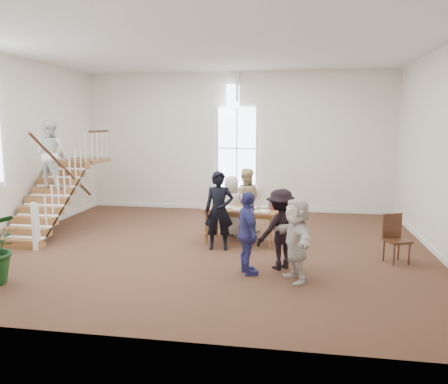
% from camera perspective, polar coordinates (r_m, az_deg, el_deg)
% --- Properties ---
extents(ground, '(10.00, 10.00, 0.00)m').
position_cam_1_polar(ground, '(10.29, -1.69, -7.11)').
color(ground, '#4B2C1D').
rests_on(ground, ground).
extents(room_shell, '(10.49, 10.00, 10.00)m').
position_cam_1_polar(room_shell, '(14.44, 1.65, -0.82)').
color(room_shell, silver).
rests_on(room_shell, ground).
extents(staircase, '(1.10, 4.10, 2.92)m').
position_cam_1_polar(staircase, '(12.24, -21.40, 2.57)').
color(staircase, brown).
rests_on(staircase, ground).
extents(library_table, '(1.93, 1.23, 0.90)m').
position_cam_1_polar(library_table, '(10.47, 2.51, -2.59)').
color(library_table, brown).
rests_on(library_table, ground).
extents(police_officer, '(0.70, 0.50, 1.79)m').
position_cam_1_polar(police_officer, '(9.88, -0.65, -2.44)').
color(police_officer, black).
rests_on(police_officer, ground).
extents(elderly_woman, '(0.76, 0.50, 1.54)m').
position_cam_1_polar(elderly_woman, '(11.10, 0.98, -1.83)').
color(elderly_woman, beige).
rests_on(elderly_woman, ground).
extents(person_yellow, '(0.87, 0.70, 1.69)m').
position_cam_1_polar(person_yellow, '(11.54, 2.82, -1.07)').
color(person_yellow, beige).
rests_on(person_yellow, ground).
extents(woman_cluster_a, '(0.72, 1.01, 1.59)m').
position_cam_1_polar(woman_cluster_a, '(8.26, 3.13, -5.43)').
color(woman_cluster_a, '#383887').
rests_on(woman_cluster_a, ground).
extents(woman_cluster_b, '(1.17, 1.10, 1.59)m').
position_cam_1_polar(woman_cluster_b, '(8.66, 7.42, -4.83)').
color(woman_cluster_b, black).
rests_on(woman_cluster_b, ground).
extents(woman_cluster_c, '(0.99, 1.49, 1.54)m').
position_cam_1_polar(woman_cluster_c, '(8.03, 9.40, -6.15)').
color(woman_cluster_c, silver).
rests_on(woman_cluster_c, ground).
extents(side_chair, '(0.57, 0.57, 1.00)m').
position_cam_1_polar(side_chair, '(9.72, 21.41, -5.31)').
color(side_chair, '#33200D').
rests_on(side_chair, ground).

